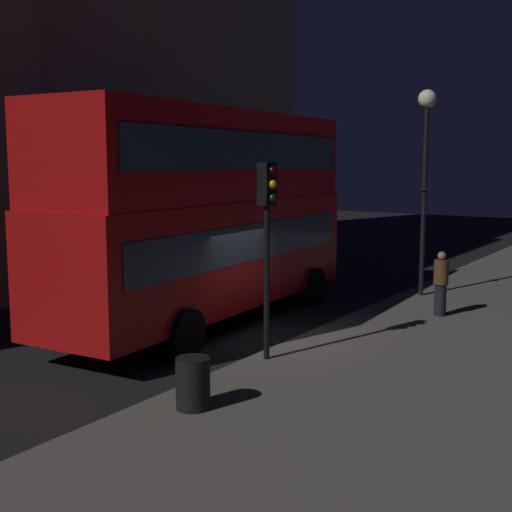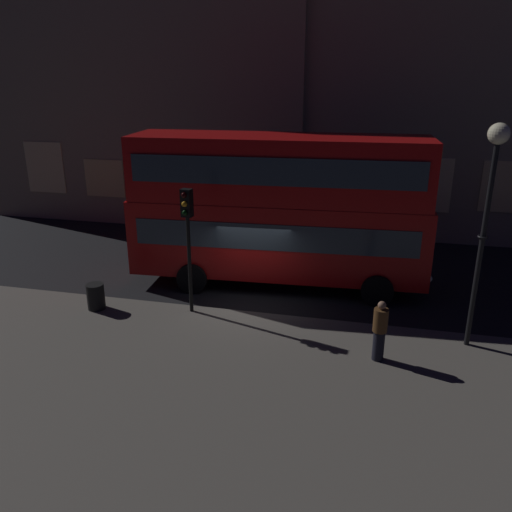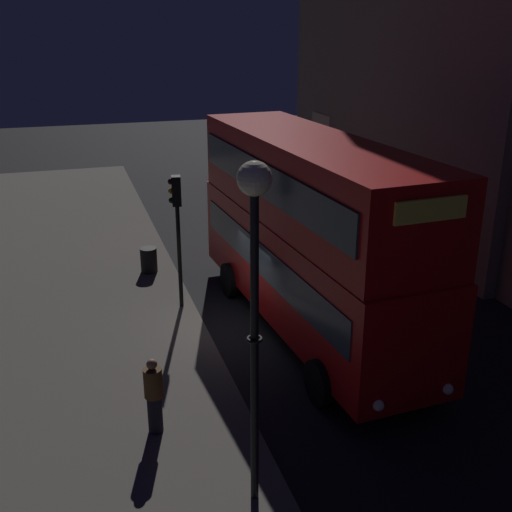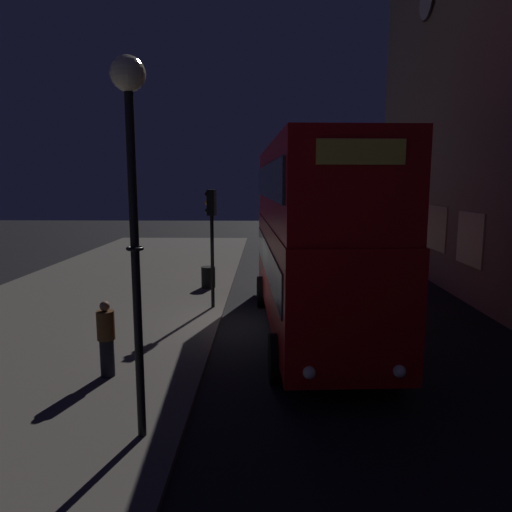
{
  "view_description": "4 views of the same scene",
  "coord_description": "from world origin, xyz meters",
  "px_view_note": "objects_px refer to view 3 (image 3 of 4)",
  "views": [
    {
      "loc": [
        -13.1,
        -8.57,
        4.11
      ],
      "look_at": [
        0.55,
        0.4,
        1.87
      ],
      "focal_mm": 47.89,
      "sensor_mm": 36.0,
      "label": 1
    },
    {
      "loc": [
        3.82,
        -15.54,
        7.43
      ],
      "look_at": [
        -0.09,
        1.24,
        1.24
      ],
      "focal_mm": 36.36,
      "sensor_mm": 36.0,
      "label": 2
    },
    {
      "loc": [
        15.18,
        -4.2,
        8.1
      ],
      "look_at": [
        0.48,
        0.39,
        2.3
      ],
      "focal_mm": 43.44,
      "sensor_mm": 36.0,
      "label": 3
    },
    {
      "loc": [
        14.06,
        0.51,
        4.35
      ],
      "look_at": [
        0.64,
        0.23,
        2.25
      ],
      "focal_mm": 33.12,
      "sensor_mm": 36.0,
      "label": 4
    }
  ],
  "objects_px": {
    "street_lamp": "(254,261)",
    "pedestrian": "(154,395)",
    "double_decker_bus": "(309,227)",
    "traffic_light_near_kerb": "(177,215)",
    "litter_bin": "(149,260)"
  },
  "relations": [
    {
      "from": "double_decker_bus",
      "to": "pedestrian",
      "type": "distance_m",
      "value": 6.38
    },
    {
      "from": "double_decker_bus",
      "to": "pedestrian",
      "type": "xyz_separation_m",
      "value": [
        3.67,
        -4.82,
        -2.02
      ]
    },
    {
      "from": "pedestrian",
      "to": "double_decker_bus",
      "type": "bearing_deg",
      "value": -150.0
    },
    {
      "from": "double_decker_bus",
      "to": "traffic_light_near_kerb",
      "type": "xyz_separation_m",
      "value": [
        -2.2,
        -3.16,
        -0.02
      ]
    },
    {
      "from": "street_lamp",
      "to": "litter_bin",
      "type": "height_order",
      "value": "street_lamp"
    },
    {
      "from": "pedestrian",
      "to": "traffic_light_near_kerb",
      "type": "bearing_deg",
      "value": -113.05
    },
    {
      "from": "double_decker_bus",
      "to": "traffic_light_near_kerb",
      "type": "distance_m",
      "value": 3.85
    },
    {
      "from": "traffic_light_near_kerb",
      "to": "street_lamp",
      "type": "distance_m",
      "value": 8.49
    },
    {
      "from": "traffic_light_near_kerb",
      "to": "litter_bin",
      "type": "distance_m",
      "value": 3.96
    },
    {
      "from": "street_lamp",
      "to": "litter_bin",
      "type": "distance_m",
      "value": 12.11
    },
    {
      "from": "double_decker_bus",
      "to": "traffic_light_near_kerb",
      "type": "bearing_deg",
      "value": -128.31
    },
    {
      "from": "traffic_light_near_kerb",
      "to": "street_lamp",
      "type": "xyz_separation_m",
      "value": [
        8.32,
        -0.26,
        1.67
      ]
    },
    {
      "from": "street_lamp",
      "to": "litter_bin",
      "type": "xyz_separation_m",
      "value": [
        -11.38,
        -0.25,
        -4.12
      ]
    },
    {
      "from": "street_lamp",
      "to": "pedestrian",
      "type": "xyz_separation_m",
      "value": [
        -2.45,
        -1.4,
        -3.68
      ]
    },
    {
      "from": "traffic_light_near_kerb",
      "to": "street_lamp",
      "type": "bearing_deg",
      "value": 6.51
    }
  ]
}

